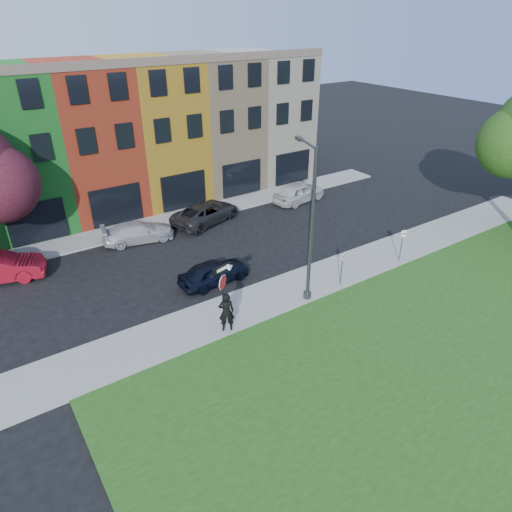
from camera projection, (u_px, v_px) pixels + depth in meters
ground at (333, 317)px, 22.05m from camera, size 120.00×120.00×0.00m
sidewalk_near at (323, 278)px, 25.20m from camera, size 40.00×3.00×0.12m
sidewalk_far at (153, 224)px, 31.52m from camera, size 40.00×2.40×0.12m
rowhouse_block at (120, 133)px, 33.93m from camera, size 30.00×10.12×10.00m
stop_sign at (223, 284)px, 20.20m from camera, size 1.03×0.26×3.24m
man at (226, 312)px, 20.55m from camera, size 1.07×1.00×1.98m
sedan_near at (214, 272)px, 24.53m from camera, size 2.00×4.08×1.33m
parked_car_silver at (138, 232)px, 29.00m from camera, size 3.35×5.08×1.29m
parked_car_dark at (206, 213)px, 31.56m from camera, size 5.47×6.60×1.44m
parked_car_white at (299, 192)px, 34.97m from camera, size 3.08×4.96×1.51m
street_lamp at (310, 226)px, 21.67m from camera, size 1.05×2.50×7.78m
parking_sign_a at (342, 264)px, 23.87m from camera, size 0.30×0.17×1.99m
parking_sign_b at (402, 241)px, 26.14m from camera, size 0.31×0.14×2.06m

